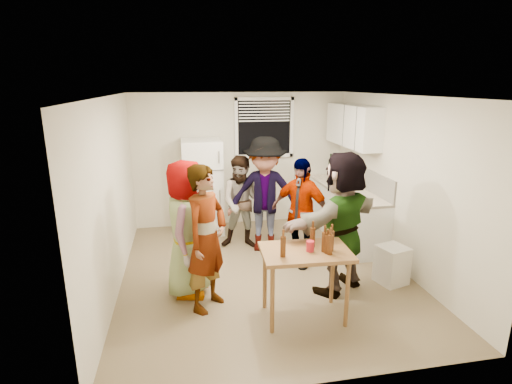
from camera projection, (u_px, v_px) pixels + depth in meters
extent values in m
cube|color=white|center=(203.00, 187.00, 7.20)|extent=(0.70, 0.70, 1.70)
cube|color=white|center=(345.00, 213.00, 7.06)|extent=(0.60, 2.20, 0.86)
cube|color=beige|center=(347.00, 189.00, 6.94)|extent=(0.64, 2.22, 0.04)
cube|color=#B6B1A6|center=(363.00, 177.00, 6.94)|extent=(0.03, 2.20, 0.36)
cube|color=white|center=(353.00, 126.00, 6.87)|extent=(0.34, 1.60, 0.70)
cylinder|color=white|center=(344.00, 187.00, 7.00)|extent=(0.11, 0.11, 0.25)
cylinder|color=black|center=(330.00, 176.00, 7.84)|extent=(0.08, 0.08, 0.32)
cylinder|color=#47230C|center=(346.00, 191.00, 6.72)|extent=(0.05, 0.05, 0.21)
cylinder|color=#1A18BA|center=(358.00, 202.00, 6.12)|extent=(0.09, 0.09, 0.12)
cube|color=#BB8E3B|center=(346.00, 175.00, 7.51)|extent=(0.02, 0.20, 0.17)
cube|color=beige|center=(392.00, 266.00, 5.45)|extent=(0.44, 0.44, 0.52)
cylinder|color=#47230C|center=(327.00, 253.00, 4.41)|extent=(0.05, 0.05, 0.21)
cylinder|color=#AA1B26|center=(310.00, 251.00, 4.46)|extent=(0.09, 0.09, 0.12)
imported|color=gray|center=(190.00, 291.00, 5.27)|extent=(1.93, 1.30, 0.56)
imported|color=#141933|center=(209.00, 306.00, 4.93)|extent=(1.79, 1.63, 0.43)
imported|color=brown|center=(243.00, 246.00, 6.73)|extent=(1.08, 1.67, 0.58)
imported|color=#414146|center=(264.00, 249.00, 6.63)|extent=(1.58, 2.08, 0.69)
imported|color=black|center=(299.00, 263.00, 6.09)|extent=(1.83, 1.83, 0.40)
imported|color=#E19245|center=(338.00, 288.00, 5.35)|extent=(2.44, 2.49, 0.55)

